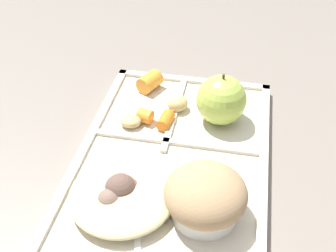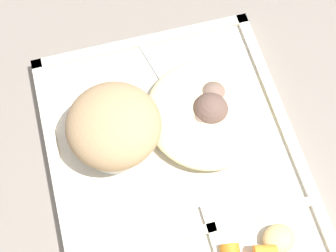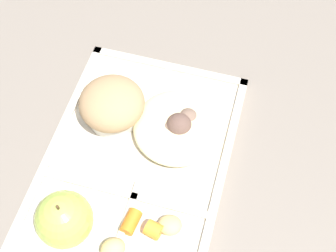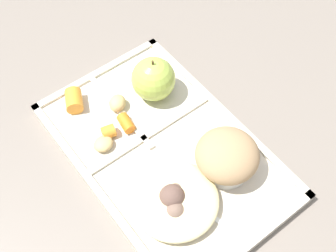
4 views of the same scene
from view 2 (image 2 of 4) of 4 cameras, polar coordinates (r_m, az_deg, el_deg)
ground at (r=0.53m, az=2.18°, el=-8.57°), size 6.00×6.00×0.00m
lunch_tray at (r=0.52m, az=2.24°, el=-8.45°), size 0.40×0.25×0.02m
bran_muffin at (r=0.51m, az=-6.05°, el=-0.18°), size 0.10×0.10×0.06m
potato_chunk_golden at (r=0.51m, az=12.25°, el=-12.18°), size 0.03×0.04×0.02m
egg_noodle_pile at (r=0.54m, az=4.36°, el=1.49°), size 0.13×0.13×0.03m
meatball_front at (r=0.53m, az=3.74°, el=0.59°), size 0.03×0.03×0.03m
meatball_back at (r=0.53m, az=4.72°, el=1.66°), size 0.04×0.04×0.04m
meatball_center at (r=0.54m, az=5.01°, el=3.33°), size 0.03×0.03×0.03m
plastic_fork at (r=0.55m, az=0.96°, el=2.77°), size 0.15×0.05×0.00m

